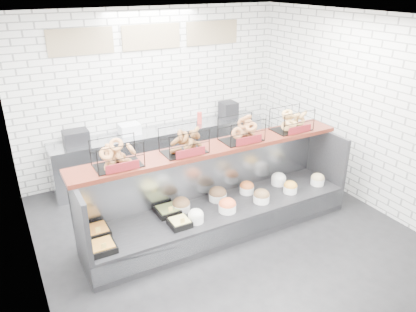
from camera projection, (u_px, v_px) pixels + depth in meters
ground at (231, 240)px, 5.79m from camera, size 5.50×5.50×0.00m
room_shell at (211, 89)px, 5.45m from camera, size 5.02×5.51×3.01m
display_case at (219, 209)px, 5.94m from camera, size 4.00×0.90×1.20m
bagel_shelf at (213, 138)px, 5.65m from camera, size 4.10×0.50×0.40m
prep_counter at (163, 151)px, 7.56m from camera, size 4.00×0.60×1.20m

